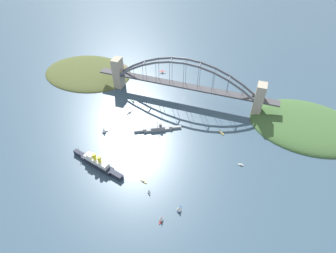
{
  "coord_description": "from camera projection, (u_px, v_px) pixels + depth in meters",
  "views": [
    {
      "loc": [
        -92.69,
        355.41,
        276.35
      ],
      "look_at": [
        0.0,
        80.12,
        8.0
      ],
      "focal_mm": 29.77,
      "sensor_mm": 36.0,
      "label": 1
    }
  ],
  "objects": [
    {
      "name": "naval_cruiser",
      "position": [
        158.0,
        129.0,
        399.74
      ],
      "size": [
        62.3,
        34.16,
        16.77
      ],
      "color": "gray",
      "rests_on": "ground"
    },
    {
      "name": "small_boat_1",
      "position": [
        221.0,
        133.0,
        396.7
      ],
      "size": [
        9.3,
        7.33,
        2.43
      ],
      "color": "gold",
      "rests_on": "ground"
    },
    {
      "name": "small_boat_8",
      "position": [
        133.0,
        101.0,
        450.83
      ],
      "size": [
        8.02,
        6.62,
        2.14
      ],
      "color": "#2D6B3D",
      "rests_on": "ground"
    },
    {
      "name": "small_boat_7",
      "position": [
        104.0,
        130.0,
        395.01
      ],
      "size": [
        7.29,
        8.04,
        9.74
      ],
      "color": "black",
      "rests_on": "ground"
    },
    {
      "name": "small_boat_5",
      "position": [
        143.0,
        181.0,
        335.01
      ],
      "size": [
        9.12,
        4.49,
        1.81
      ],
      "color": "gold",
      "rests_on": "ground"
    },
    {
      "name": "small_boat_0",
      "position": [
        130.0,
        112.0,
        430.25
      ],
      "size": [
        5.39,
        12.15,
        2.39
      ],
      "color": "silver",
      "rests_on": "ground"
    },
    {
      "name": "small_boat_2",
      "position": [
        241.0,
        165.0,
        353.45
      ],
      "size": [
        7.24,
        1.76,
        2.37
      ],
      "color": "silver",
      "rests_on": "ground"
    },
    {
      "name": "small_boat_6",
      "position": [
        149.0,
        191.0,
        321.7
      ],
      "size": [
        5.08,
        5.52,
        6.83
      ],
      "color": "silver",
      "rests_on": "ground"
    },
    {
      "name": "headland_east_shore",
      "position": [
        90.0,
        73.0,
        515.41
      ],
      "size": [
        163.31,
        124.28,
        16.23
      ],
      "color": "#4C562D",
      "rests_on": "ground"
    },
    {
      "name": "ocean_liner",
      "position": [
        97.0,
        163.0,
        348.81
      ],
      "size": [
        79.13,
        25.77,
        20.97
      ],
      "color": "#1E2333",
      "rests_on": "ground"
    },
    {
      "name": "small_boat_3",
      "position": [
        179.0,
        208.0,
        304.07
      ],
      "size": [
        5.6,
        9.72,
        9.35
      ],
      "color": "#234C8C",
      "rests_on": "ground"
    },
    {
      "name": "seaplane_taxiing_near_bridge",
      "position": [
        162.0,
        72.0,
        514.01
      ],
      "size": [
        11.21,
        8.69,
        5.02
      ],
      "color": "#B7B7B2",
      "rests_on": "ground"
    },
    {
      "name": "harbor_arch_bridge",
      "position": [
        184.0,
        84.0,
        437.46
      ],
      "size": [
        291.47,
        18.37,
        70.74
      ],
      "color": "#ADA38E",
      "rests_on": "ground"
    },
    {
      "name": "small_boat_4",
      "position": [
        161.0,
        218.0,
        295.77
      ],
      "size": [
        4.56,
        8.28,
        8.34
      ],
      "color": "#B2231E",
      "rests_on": "ground"
    },
    {
      "name": "ground_plane",
      "position": [
        184.0,
        99.0,
        456.66
      ],
      "size": [
        1400.0,
        1400.0,
        0.0
      ],
      "primitive_type": "plane",
      "color": "#385166"
    },
    {
      "name": "headland_west_shore",
      "position": [
        307.0,
        125.0,
        408.85
      ],
      "size": [
        161.5,
        123.14,
        22.52
      ],
      "color": "#3D6033",
      "rests_on": "ground"
    }
  ]
}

